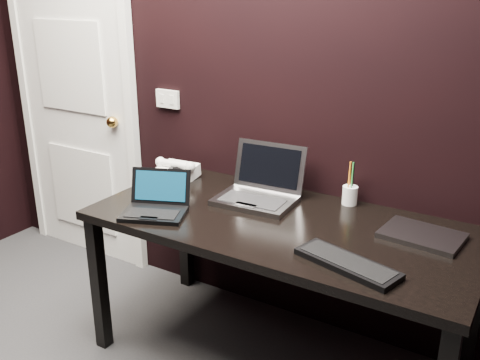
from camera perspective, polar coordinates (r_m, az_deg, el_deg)
The scene contains 11 objects.
wall_back at distance 2.68m, azimuth 2.85°, elevation 11.11°, with size 4.00×4.00×0.00m, color black.
door at distance 3.55m, azimuth -17.12°, elevation 8.23°, with size 0.99×0.10×2.14m.
wall_switch at distance 3.05m, azimuth -7.73°, elevation 8.57°, with size 0.15×0.02×0.10m.
desk at distance 2.40m, azimuth 4.31°, elevation -6.02°, with size 1.70×0.80×0.74m.
netbook at distance 2.45m, azimuth -8.97°, elevation -2.70°, with size 0.35×0.34×0.18m.
silver_laptop at distance 2.56m, azimuth 2.05°, elevation -1.15°, with size 0.39×0.35×0.25m.
ext_keyboard at distance 2.02m, azimuth 11.36°, elevation -8.69°, with size 0.42×0.24×0.03m.
closed_laptop at distance 2.32m, azimuth 18.84°, elevation -5.61°, with size 0.34×0.26×0.02m.
desk_phone at distance 2.88m, azimuth -6.81°, elevation 0.98°, with size 0.25×0.20×0.12m.
mobile_phone at distance 2.75m, azimuth -6.75°, elevation -0.01°, with size 0.07×0.06×0.10m.
pen_cup at distance 2.57m, azimuth 11.64°, elevation -1.52°, with size 0.09×0.09×0.21m.
Camera 1 is at (1.27, -0.53, 1.71)m, focal length 40.00 mm.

